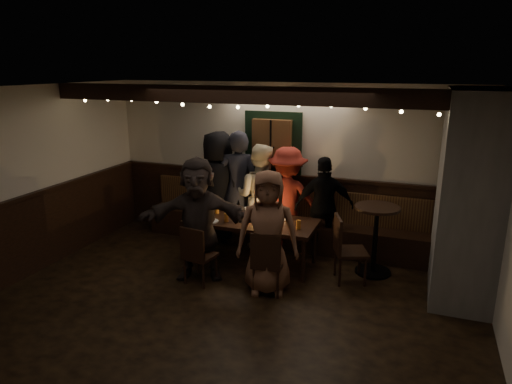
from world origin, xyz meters
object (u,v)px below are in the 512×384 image
at_px(chair_near_left, 197,252).
at_px(high_top, 376,231).
at_px(person_a, 218,186).
at_px(chair_near_right, 267,260).
at_px(person_c, 260,196).
at_px(dining_table, 251,224).
at_px(person_f, 198,219).
at_px(person_b, 238,188).
at_px(person_g, 268,233).
at_px(person_e, 324,207).
at_px(person_d, 287,199).
at_px(chair_end, 345,245).

distance_m(chair_near_left, high_top, 2.49).
distance_m(chair_near_left, person_a, 1.75).
distance_m(chair_near_left, chair_near_right, 0.97).
bearing_deg(chair_near_left, chair_near_right, 3.63).
bearing_deg(person_c, high_top, 166.62).
relative_size(dining_table, person_a, 1.03).
bearing_deg(person_f, person_c, 55.28).
bearing_deg(person_b, person_c, 155.16).
distance_m(chair_near_left, person_g, 1.02).
bearing_deg(high_top, person_e, 153.14).
height_order(chair_near_left, high_top, high_top).
distance_m(person_a, person_d, 1.20).
xyz_separation_m(chair_near_left, person_f, (-0.08, 0.23, 0.38)).
xyz_separation_m(person_b, person_c, (0.38, -0.05, -0.09)).
bearing_deg(person_c, person_e, 179.90).
xyz_separation_m(chair_end, person_a, (-2.25, 0.85, 0.40)).
xyz_separation_m(high_top, person_a, (-2.61, 0.45, 0.29)).
height_order(dining_table, high_top, high_top).
bearing_deg(person_b, person_f, 71.39).
relative_size(chair_end, person_c, 0.55).
relative_size(chair_near_left, person_e, 0.53).
xyz_separation_m(person_d, person_f, (-0.85, -1.38, 0.02)).
height_order(chair_near_right, high_top, high_top).
relative_size(person_c, person_d, 1.01).
bearing_deg(high_top, person_b, 168.98).
height_order(chair_near_left, person_d, person_d).
bearing_deg(person_b, person_g, 106.36).
bearing_deg(person_d, person_b, -15.60).
bearing_deg(person_a, chair_end, 172.97).
bearing_deg(person_a, person_d, -167.99).
distance_m(dining_table, person_b, 0.95).
height_order(dining_table, person_c, person_c).
height_order(person_f, person_g, person_f).
bearing_deg(person_e, chair_near_right, 53.70).
xyz_separation_m(dining_table, high_top, (1.74, 0.30, 0.00)).
distance_m(person_a, person_g, 2.02).
bearing_deg(person_d, chair_near_right, 83.47).
xyz_separation_m(dining_table, chair_near_left, (-0.43, -0.89, -0.16)).
height_order(person_c, person_e, person_c).
height_order(high_top, person_f, person_f).
bearing_deg(chair_near_right, person_a, 131.60).
bearing_deg(person_g, chair_near_right, -90.69).
bearing_deg(person_c, dining_table, 98.12).
relative_size(high_top, person_f, 0.58).
bearing_deg(person_g, dining_table, 108.07).
relative_size(high_top, person_c, 0.59).
bearing_deg(person_e, high_top, 130.89).
relative_size(person_f, person_g, 1.05).
bearing_deg(person_c, person_f, 72.14).
relative_size(chair_near_left, chair_near_right, 0.96).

